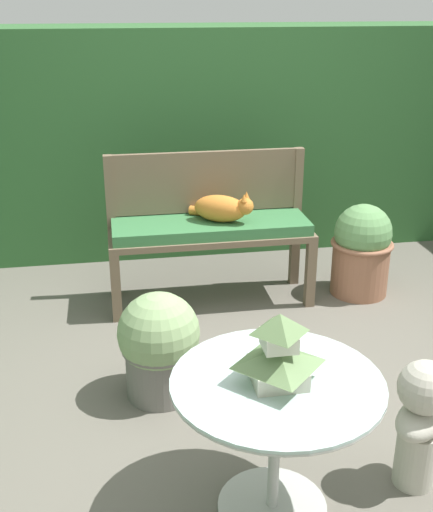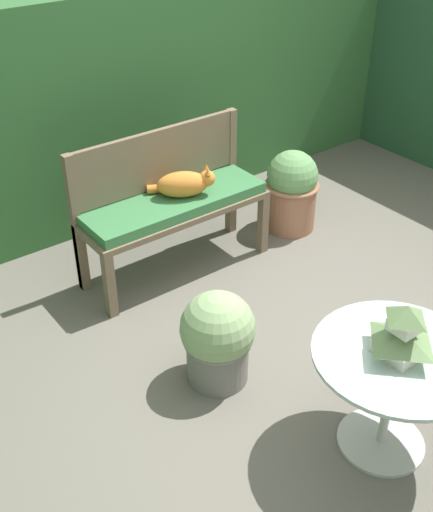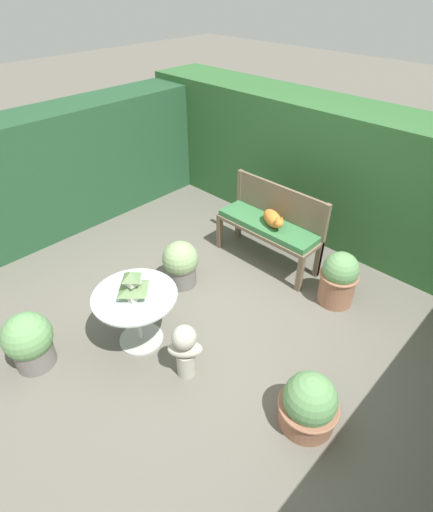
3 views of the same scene
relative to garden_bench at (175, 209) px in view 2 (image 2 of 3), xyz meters
The scene contains 9 objects.
ground 1.34m from the garden_bench, 78.67° to the right, with size 30.00×30.00×0.00m, color #666056.
foliage_hedge_back 1.31m from the garden_bench, 78.64° to the left, with size 6.40×0.86×1.68m, color #336633.
garden_bench is the anchor object (origin of this frame).
bench_backrest 0.29m from the garden_bench, 90.00° to the left, with size 1.30×0.06×0.96m.
cat 0.19m from the garden_bench, ahead, with size 0.39×0.35×0.20m.
patio_table 1.89m from the garden_bench, 91.90° to the right, with size 0.79×0.79×0.59m.
pagoda_birdhouse 1.91m from the garden_bench, 91.90° to the right, with size 0.26×0.26×0.27m.
potted_plant_path_edge 1.13m from the garden_bench, 112.60° to the right, with size 0.41×0.41×0.56m.
potted_plant_table_far 1.03m from the garden_bench, ahead, with size 0.42×0.42×0.63m.
Camera 2 is at (-2.27, -1.89, 2.54)m, focal length 45.00 mm.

